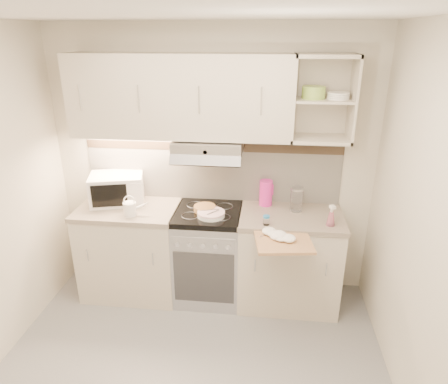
{
  "coord_description": "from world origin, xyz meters",
  "views": [
    {
      "loc": [
        0.51,
        -2.16,
        2.4
      ],
      "look_at": [
        0.16,
        0.95,
        1.15
      ],
      "focal_mm": 32.0,
      "sensor_mm": 36.0,
      "label": 1
    }
  ],
  "objects_px": {
    "microwave": "(117,188)",
    "plate_stack": "(211,214)",
    "watering_can": "(131,208)",
    "cutting_board": "(283,242)",
    "pink_pitcher": "(266,193)",
    "glass_jar": "(297,199)",
    "spray_bottle": "(331,217)",
    "electric_range": "(209,254)"
  },
  "relations": [
    {
      "from": "microwave",
      "to": "cutting_board",
      "type": "relative_size",
      "value": 1.28
    },
    {
      "from": "watering_can",
      "to": "plate_stack",
      "type": "xyz_separation_m",
      "value": [
        0.71,
        0.05,
        -0.04
      ]
    },
    {
      "from": "microwave",
      "to": "glass_jar",
      "type": "distance_m",
      "value": 1.68
    },
    {
      "from": "glass_jar",
      "to": "microwave",
      "type": "bearing_deg",
      "value": 179.36
    },
    {
      "from": "electric_range",
      "to": "spray_bottle",
      "type": "relative_size",
      "value": 4.54
    },
    {
      "from": "spray_bottle",
      "to": "cutting_board",
      "type": "distance_m",
      "value": 0.5
    },
    {
      "from": "microwave",
      "to": "glass_jar",
      "type": "bearing_deg",
      "value": -15.82
    },
    {
      "from": "microwave",
      "to": "plate_stack",
      "type": "height_order",
      "value": "microwave"
    },
    {
      "from": "watering_can",
      "to": "glass_jar",
      "type": "relative_size",
      "value": 0.98
    },
    {
      "from": "glass_jar",
      "to": "cutting_board",
      "type": "relative_size",
      "value": 0.52
    },
    {
      "from": "electric_range",
      "to": "plate_stack",
      "type": "xyz_separation_m",
      "value": [
        0.05,
        -0.11,
        0.47
      ]
    },
    {
      "from": "watering_can",
      "to": "plate_stack",
      "type": "height_order",
      "value": "watering_can"
    },
    {
      "from": "watering_can",
      "to": "cutting_board",
      "type": "xyz_separation_m",
      "value": [
        1.33,
        -0.28,
        -0.1
      ]
    },
    {
      "from": "microwave",
      "to": "watering_can",
      "type": "distance_m",
      "value": 0.36
    },
    {
      "from": "glass_jar",
      "to": "spray_bottle",
      "type": "height_order",
      "value": "glass_jar"
    },
    {
      "from": "watering_can",
      "to": "cutting_board",
      "type": "distance_m",
      "value": 1.36
    },
    {
      "from": "plate_stack",
      "to": "pink_pitcher",
      "type": "bearing_deg",
      "value": 33.33
    },
    {
      "from": "pink_pitcher",
      "to": "cutting_board",
      "type": "height_order",
      "value": "pink_pitcher"
    },
    {
      "from": "pink_pitcher",
      "to": "glass_jar",
      "type": "relative_size",
      "value": 1.07
    },
    {
      "from": "microwave",
      "to": "pink_pitcher",
      "type": "relative_size",
      "value": 2.32
    },
    {
      "from": "watering_can",
      "to": "glass_jar",
      "type": "xyz_separation_m",
      "value": [
        1.46,
        0.26,
        0.05
      ]
    },
    {
      "from": "plate_stack",
      "to": "glass_jar",
      "type": "height_order",
      "value": "glass_jar"
    },
    {
      "from": "plate_stack",
      "to": "pink_pitcher",
      "type": "relative_size",
      "value": 1.01
    },
    {
      "from": "microwave",
      "to": "cutting_board",
      "type": "xyz_separation_m",
      "value": [
        1.55,
        -0.56,
        -0.16
      ]
    },
    {
      "from": "electric_range",
      "to": "microwave",
      "type": "bearing_deg",
      "value": 172.52
    },
    {
      "from": "electric_range",
      "to": "watering_can",
      "type": "height_order",
      "value": "watering_can"
    },
    {
      "from": "cutting_board",
      "to": "glass_jar",
      "type": "bearing_deg",
      "value": 69.32
    },
    {
      "from": "microwave",
      "to": "glass_jar",
      "type": "height_order",
      "value": "microwave"
    },
    {
      "from": "cutting_board",
      "to": "spray_bottle",
      "type": "bearing_deg",
      "value": 27.35
    },
    {
      "from": "plate_stack",
      "to": "microwave",
      "type": "bearing_deg",
      "value": 166.34
    },
    {
      "from": "plate_stack",
      "to": "pink_pitcher",
      "type": "distance_m",
      "value": 0.57
    },
    {
      "from": "microwave",
      "to": "plate_stack",
      "type": "distance_m",
      "value": 0.96
    },
    {
      "from": "electric_range",
      "to": "pink_pitcher",
      "type": "bearing_deg",
      "value": 21.16
    },
    {
      "from": "spray_bottle",
      "to": "electric_range",
      "type": "bearing_deg",
      "value": 146.59
    },
    {
      "from": "electric_range",
      "to": "microwave",
      "type": "relative_size",
      "value": 1.61
    },
    {
      "from": "glass_jar",
      "to": "cutting_board",
      "type": "height_order",
      "value": "glass_jar"
    },
    {
      "from": "spray_bottle",
      "to": "cutting_board",
      "type": "xyz_separation_m",
      "value": [
        -0.4,
        -0.28,
        -0.11
      ]
    },
    {
      "from": "watering_can",
      "to": "glass_jar",
      "type": "bearing_deg",
      "value": -1.09
    },
    {
      "from": "plate_stack",
      "to": "cutting_board",
      "type": "bearing_deg",
      "value": -28.45
    },
    {
      "from": "pink_pitcher",
      "to": "glass_jar",
      "type": "distance_m",
      "value": 0.3
    },
    {
      "from": "plate_stack",
      "to": "cutting_board",
      "type": "height_order",
      "value": "plate_stack"
    },
    {
      "from": "spray_bottle",
      "to": "cutting_board",
      "type": "height_order",
      "value": "spray_bottle"
    }
  ]
}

